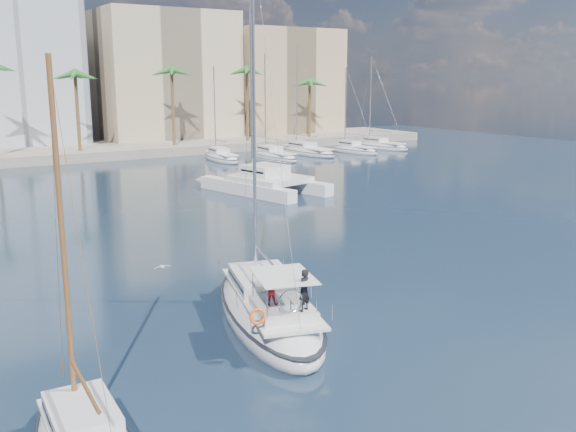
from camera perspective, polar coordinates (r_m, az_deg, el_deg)
ground at (r=31.81m, az=-0.47°, el=-6.84°), size 160.00×160.00×0.00m
quay at (r=88.53m, az=-21.83°, el=5.07°), size 120.00×14.00×1.20m
building_beige at (r=102.76m, az=-10.88°, el=11.87°), size 20.00×14.00×20.00m
building_tan_right at (r=109.98m, az=-0.53°, el=11.58°), size 18.00×12.00×18.00m
palm_centre at (r=84.05m, az=-21.84°, el=11.36°), size 3.60×3.60×12.30m
palm_right at (r=96.41m, az=-1.15°, el=12.24°), size 3.60×3.60×12.30m
main_sloop at (r=28.08m, az=-1.75°, el=-8.37°), size 6.72×12.01×17.00m
catamaran at (r=58.91m, az=-1.96°, el=3.24°), size 8.27×12.70×17.11m
seagull at (r=34.81m, az=-11.11°, el=-4.45°), size 0.95×0.41×0.17m
moored_yacht_a at (r=81.58m, az=-5.94°, el=4.91°), size 3.37×9.52×11.90m
moored_yacht_b at (r=82.92m, az=-1.28°, el=5.10°), size 3.32×10.83×13.72m
moored_yacht_c at (r=88.06m, az=1.69°, el=5.52°), size 3.98×12.33×15.54m
moored_yacht_d at (r=90.25m, az=5.85°, el=5.63°), size 3.52×9.55×11.90m
moored_yacht_e at (r=95.88m, az=8.19°, el=5.96°), size 4.61×11.11×13.72m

